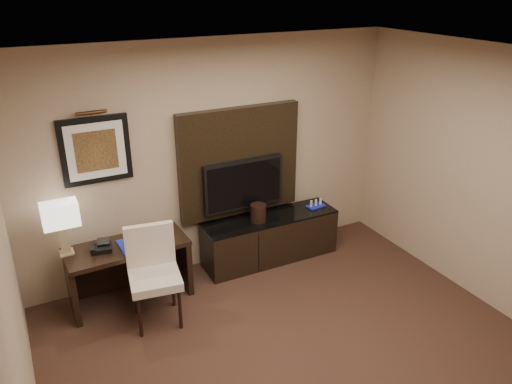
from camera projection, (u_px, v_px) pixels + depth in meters
ceiling at (358, 76)px, 3.18m from camera, size 4.50×5.00×0.01m
wall_back at (214, 158)px, 5.76m from camera, size 4.50×0.01×2.70m
wall_left at (15, 354)px, 2.78m from camera, size 0.01×5.00×2.70m
desk at (130, 272)px, 5.39m from camera, size 1.29×0.59×0.68m
credenza at (270, 238)px, 6.19m from camera, size 1.69×0.48×0.58m
tv_wall_panel at (239, 162)px, 5.87m from camera, size 1.50×0.12×1.30m
tv at (243, 184)px, 5.89m from camera, size 1.00×0.08×0.60m
artwork at (96, 150)px, 5.08m from camera, size 0.70×0.04×0.70m
picture_light at (91, 113)px, 4.89m from camera, size 0.04×0.04×0.30m
desk_chair at (155, 278)px, 4.97m from camera, size 0.57×0.64×1.03m
table_lamp at (63, 230)px, 4.98m from camera, size 0.35×0.23×0.54m
desk_phone at (101, 246)px, 5.13m from camera, size 0.24×0.22×0.10m
blue_folder at (133, 245)px, 5.22m from camera, size 0.28×0.36×0.02m
book at (137, 233)px, 5.25m from camera, size 0.16×0.09×0.22m
ice_bucket at (258, 213)px, 5.94m from camera, size 0.23×0.23×0.21m
minibar_tray at (316, 204)px, 6.32m from camera, size 0.24×0.16×0.08m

